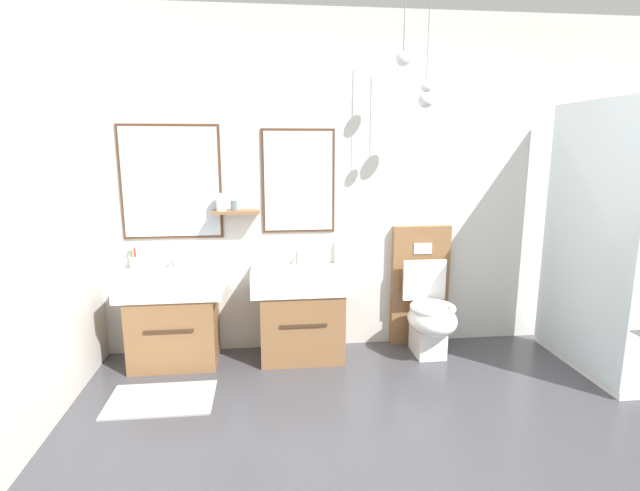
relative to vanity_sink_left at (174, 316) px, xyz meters
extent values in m
cube|color=beige|center=(1.71, 0.26, 0.95)|extent=(4.79, 0.12, 2.65)
cube|color=#4C301E|center=(0.00, 0.19, 0.99)|extent=(0.75, 0.02, 0.86)
cube|color=silver|center=(0.00, 0.18, 0.99)|extent=(0.71, 0.01, 0.82)
cube|color=#4C301E|center=(0.97, 0.19, 0.99)|extent=(0.57, 0.02, 0.80)
cube|color=silver|center=(0.97, 0.18, 0.99)|extent=(0.53, 0.01, 0.76)
cube|color=brown|center=(0.48, 0.12, 0.77)|extent=(0.36, 0.14, 0.02)
cylinder|color=white|center=(0.38, 0.11, 0.85)|extent=(0.08, 0.08, 0.13)
cylinder|color=slate|center=(0.47, 0.11, 0.82)|extent=(0.05, 0.05, 0.08)
cylinder|color=gray|center=(1.86, -0.13, 1.95)|extent=(0.01, 0.01, 0.64)
sphere|color=silver|center=(1.86, -0.13, 1.58)|extent=(0.11, 0.11, 0.11)
cylinder|color=gray|center=(1.69, -0.10, 2.09)|extent=(0.01, 0.01, 0.36)
sphere|color=silver|center=(1.69, -0.10, 1.86)|extent=(0.10, 0.10, 0.10)
cylinder|color=gray|center=(1.82, -0.24, 1.99)|extent=(0.01, 0.01, 0.56)
sphere|color=silver|center=(1.82, -0.24, 1.66)|extent=(0.08, 0.08, 0.08)
cube|color=#9E9993|center=(0.00, -0.59, -0.37)|extent=(0.68, 0.44, 0.01)
cube|color=brown|center=(0.00, 0.00, -0.10)|extent=(0.63, 0.46, 0.55)
cube|color=#3B2919|center=(0.00, -0.23, -0.04)|extent=(0.35, 0.01, 0.02)
cube|color=white|center=(0.00, 0.00, 0.25)|extent=(0.77, 0.48, 0.16)
cube|color=silver|center=(0.00, -0.03, 0.32)|extent=(0.47, 0.26, 0.03)
cylinder|color=silver|center=(0.00, 0.19, 0.39)|extent=(0.03, 0.03, 0.11)
cylinder|color=silver|center=(0.00, 0.14, 0.43)|extent=(0.02, 0.11, 0.02)
cube|color=brown|center=(0.97, 0.00, -0.10)|extent=(0.63, 0.46, 0.55)
cube|color=#3B2919|center=(0.97, -0.23, -0.04)|extent=(0.35, 0.01, 0.02)
cube|color=white|center=(0.97, 0.00, 0.25)|extent=(0.77, 0.48, 0.16)
cube|color=silver|center=(0.97, -0.03, 0.32)|extent=(0.47, 0.26, 0.03)
cylinder|color=silver|center=(0.97, 0.19, 0.39)|extent=(0.03, 0.03, 0.11)
cylinder|color=silver|center=(0.97, 0.14, 0.43)|extent=(0.02, 0.11, 0.02)
cube|color=brown|center=(1.97, 0.19, 0.13)|extent=(0.48, 0.10, 1.00)
cube|color=silver|center=(1.97, 0.13, 0.45)|extent=(0.15, 0.01, 0.09)
cube|color=white|center=(1.97, -0.08, -0.20)|extent=(0.22, 0.30, 0.34)
ellipsoid|color=white|center=(1.97, -0.16, -0.05)|extent=(0.37, 0.46, 0.24)
torus|color=white|center=(1.97, -0.16, 0.04)|extent=(0.35, 0.35, 0.04)
cube|color=white|center=(1.97, 0.06, 0.20)|extent=(0.35, 0.03, 0.33)
cylinder|color=silver|center=(-0.30, 0.16, 0.38)|extent=(0.07, 0.07, 0.09)
cylinder|color=#DB3847|center=(-0.29, 0.16, 0.43)|extent=(0.03, 0.01, 0.16)
cube|color=white|center=(-0.30, 0.17, 0.51)|extent=(0.01, 0.02, 0.03)
cylinder|color=#DB3847|center=(-0.30, 0.18, 0.43)|extent=(0.02, 0.02, 0.17)
cube|color=white|center=(-0.30, 0.17, 0.52)|extent=(0.01, 0.02, 0.03)
cylinder|color=#2D84DB|center=(-0.32, 0.16, 0.43)|extent=(0.03, 0.02, 0.15)
cube|color=white|center=(-0.31, 0.15, 0.51)|extent=(0.02, 0.02, 0.03)
cylinder|color=yellow|center=(-0.30, 0.14, 0.43)|extent=(0.02, 0.03, 0.16)
cube|color=white|center=(-0.31, 0.15, 0.51)|extent=(0.01, 0.02, 0.03)
cylinder|color=white|center=(1.28, 0.17, 0.41)|extent=(0.06, 0.06, 0.16)
cylinder|color=silver|center=(1.28, 0.17, 0.51)|extent=(0.02, 0.02, 0.04)
cube|color=white|center=(3.41, -0.43, -0.35)|extent=(0.86, 1.02, 0.05)
cube|color=silver|center=(2.98, -0.43, 0.63)|extent=(0.02, 1.02, 1.90)
camera|label=1|loc=(0.71, -3.60, 1.25)|focal=27.18mm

